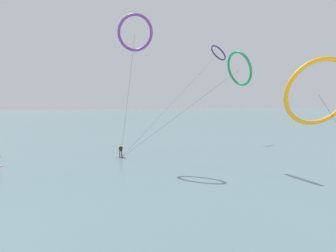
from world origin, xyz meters
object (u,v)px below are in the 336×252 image
object	(u,v)px
kite_violet	(135,33)
kite_navy	(218,53)
surfer_magenta	(121,152)
kite_amber	(319,92)
kite_emerald	(239,69)

from	to	relation	value
kite_violet	kite_navy	bearing A→B (deg)	-110.01
surfer_magenta	kite_amber	distance (m)	26.40
kite_violet	kite_emerald	xyz separation A→B (m)	(11.56, -4.23, -4.48)
surfer_magenta	kite_navy	size ratio (longest dim) A/B	0.08
surfer_magenta	kite_violet	size ratio (longest dim) A/B	0.09
kite_navy	surfer_magenta	bearing A→B (deg)	-174.70
surfer_magenta	kite_amber	bearing A→B (deg)	134.73
surfer_magenta	kite_emerald	size ratio (longest dim) A/B	0.12
kite_navy	kite_violet	size ratio (longest dim) A/B	1.16
surfer_magenta	kite_violet	bearing A→B (deg)	128.56
kite_emerald	surfer_magenta	bearing A→B (deg)	45.02
surfer_magenta	kite_violet	xyz separation A→B (m)	(1.81, -3.59, 15.15)
kite_navy	kite_violet	distance (m)	25.14
kite_navy	kite_violet	world-z (taller)	kite_navy
kite_violet	kite_emerald	bearing A→B (deg)	-177.19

